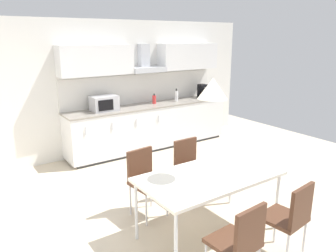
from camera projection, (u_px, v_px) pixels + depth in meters
The scene contains 15 objects.
ground_plane at pixel (172, 215), 4.32m from camera, with size 9.35×8.28×0.02m, color beige.
wall_back at pixel (87, 90), 6.21m from camera, with size 7.48×0.10×2.58m, color silver.
kitchen_counter at pixel (151, 126), 6.79m from camera, with size 3.53×0.64×0.92m.
backsplash_tile at pixel (143, 88), 6.82m from camera, with size 3.51×0.02×0.59m, color silver.
upper_wall_cabinets at pixel (146, 59), 6.53m from camera, with size 3.51×0.40×0.55m.
microwave at pixel (104, 103), 6.08m from camera, with size 0.48×0.35×0.28m.
coffee_maker at pixel (202, 91), 7.41m from camera, with size 0.18×0.19×0.30m.
bottle_red at pixel (154, 99), 6.74m from camera, with size 0.08×0.08×0.21m.
bottle_white at pixel (176, 96), 7.00m from camera, with size 0.08×0.08×0.27m.
dining_table at pixel (209, 178), 3.71m from camera, with size 1.61×0.89×0.76m.
chair_far_right at pixel (189, 164), 4.61m from camera, with size 0.40×0.40×0.87m.
chair_far_left at pixel (145, 176), 4.21m from camera, with size 0.44×0.44×0.87m.
chair_near_right at pixel (291, 214), 3.30m from camera, with size 0.44×0.44×0.87m.
chair_near_left at pixel (240, 238), 2.91m from camera, with size 0.43×0.43×0.87m.
pendant_lamp at pixel (213, 89), 3.44m from camera, with size 0.32×0.32×0.22m, color silver.
Camera 1 is at (-2.22, -3.15, 2.27)m, focal length 35.00 mm.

